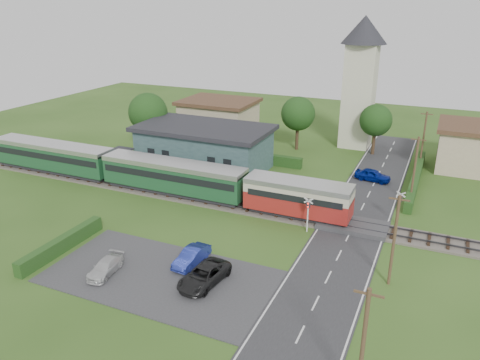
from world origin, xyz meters
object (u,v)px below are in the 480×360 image
at_px(car_on_road, 373,175).
at_px(pedestrian_near, 255,183).
at_px(house_east, 475,147).
at_px(car_park_dark, 204,276).
at_px(station_building, 204,147).
at_px(crossing_signal_near, 308,210).
at_px(church_tower, 361,73).
at_px(car_park_blue, 192,257).
at_px(train, 148,172).
at_px(pedestrian_far, 149,168).
at_px(crossing_signal_far, 400,203).
at_px(house_west, 219,118).
at_px(car_park_silver, 105,267).
at_px(equipment_hut, 122,160).

relative_size(car_on_road, pedestrian_near, 2.15).
height_order(house_east, car_park_dark, house_east).
bearing_deg(car_on_road, station_building, 109.31).
bearing_deg(crossing_signal_near, car_park_dark, -111.67).
relative_size(church_tower, car_park_blue, 4.59).
height_order(station_building, train, station_building).
bearing_deg(pedestrian_far, crossing_signal_far, -93.22).
xyz_separation_m(crossing_signal_far, car_park_blue, (-13.80, -13.89, -1.43)).
bearing_deg(crossing_signal_near, house_east, 60.87).
xyz_separation_m(house_east, crossing_signal_far, (-6.40, -19.61, -0.66)).
bearing_deg(crossing_signal_near, crossing_signal_far, 33.69).
bearing_deg(train, house_west, 97.30).
xyz_separation_m(car_park_blue, car_park_silver, (-5.23, -3.85, -0.10)).
bearing_deg(equipment_hut, crossing_signal_near, -12.94).
distance_m(station_building, car_park_silver, 24.85).
height_order(church_tower, house_east, church_tower).
xyz_separation_m(equipment_hut, car_park_dark, (19.99, -16.72, -1.02)).
bearing_deg(station_building, house_west, 109.65).
distance_m(church_tower, house_west, 21.55).
bearing_deg(car_park_blue, pedestrian_near, 97.02).
xyz_separation_m(crossing_signal_near, pedestrian_far, (-20.49, 5.46, -0.82)).
bearing_deg(car_on_road, pedestrian_near, 139.90).
distance_m(crossing_signal_near, car_park_blue, 11.32).
bearing_deg(train, car_park_blue, -44.13).
relative_size(station_building, church_tower, 0.91).
relative_size(crossing_signal_near, car_on_road, 0.82).
bearing_deg(church_tower, pedestrian_far, -129.76).
distance_m(crossing_signal_far, car_on_road, 11.20).
relative_size(house_east, car_park_silver, 2.40).
bearing_deg(station_building, house_east, 23.44).
height_order(crossing_signal_far, car_park_blue, crossing_signal_far).
bearing_deg(car_park_blue, car_on_road, 71.81).
bearing_deg(crossing_signal_far, car_park_dark, -126.13).
distance_m(train, car_park_blue, 16.58).
bearing_deg(house_west, crossing_signal_near, -49.89).
relative_size(equipment_hut, car_on_road, 0.64).
height_order(station_building, house_west, house_west).
distance_m(house_east, car_park_silver, 45.23).
height_order(car_park_blue, car_park_dark, car_park_dark).
height_order(station_building, house_east, house_east).
relative_size(station_building, house_west, 1.48).
relative_size(station_building, crossing_signal_near, 4.88).
distance_m(car_park_silver, car_park_dark, 7.64).
height_order(house_west, crossing_signal_far, house_west).
bearing_deg(station_building, car_park_dark, -61.97).
distance_m(house_east, pedestrian_near, 28.13).
xyz_separation_m(house_west, crossing_signal_near, (21.40, -25.41, -0.65)).
height_order(house_east, car_park_silver, house_east).
xyz_separation_m(equipment_hut, house_west, (3.00, 19.80, 1.04)).
distance_m(equipment_hut, crossing_signal_far, 31.61).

